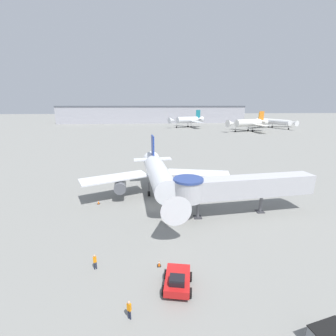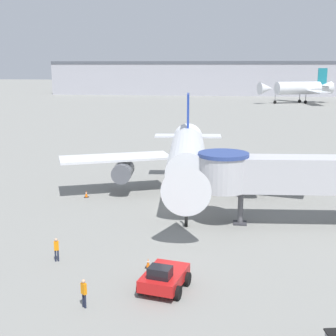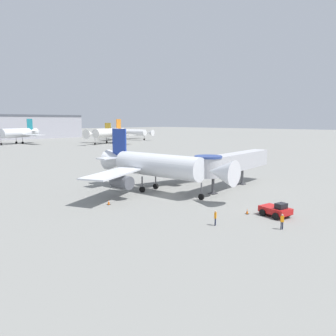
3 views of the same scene
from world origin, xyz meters
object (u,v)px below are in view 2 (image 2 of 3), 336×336
object	(u,v)px
main_airplane	(187,157)
traffic_cone_apron_front	(160,287)
ground_crew_marshaller	(56,248)
background_jet_teal_tail	(299,88)
pushback_tug_red	(164,277)
traffic_cone_port_wing	(86,194)
traffic_cone_near_nose	(148,263)
ground_crew_wing_walker	(84,291)
jet_bridge	(310,174)

from	to	relation	value
main_airplane	traffic_cone_apron_front	world-z (taller)	main_airplane
ground_crew_marshaller	background_jet_teal_tail	xyz separation A→B (m)	(34.34, 141.69, 4.32)
background_jet_teal_tail	main_airplane	bearing A→B (deg)	-35.39
pushback_tug_red	traffic_cone_port_wing	size ratio (longest dim) A/B	5.33
main_airplane	traffic_cone_near_nose	bearing A→B (deg)	-98.14
traffic_cone_port_wing	ground_crew_wing_walker	world-z (taller)	ground_crew_wing_walker
jet_bridge	pushback_tug_red	size ratio (longest dim) A/B	5.61
jet_bridge	background_jet_teal_tail	bearing A→B (deg)	77.68
ground_crew_wing_walker	traffic_cone_apron_front	bearing A→B (deg)	-114.85
ground_crew_marshaller	jet_bridge	bearing A→B (deg)	8.01
ground_crew_marshaller	ground_crew_wing_walker	world-z (taller)	ground_crew_wing_walker
pushback_tug_red	main_airplane	bearing A→B (deg)	102.98
traffic_cone_port_wing	main_airplane	bearing A→B (deg)	7.58
main_airplane	background_jet_teal_tail	bearing A→B (deg)	72.69
ground_crew_marshaller	ground_crew_wing_walker	size ratio (longest dim) A/B	0.99
ground_crew_marshaller	background_jet_teal_tail	world-z (taller)	background_jet_teal_tail
traffic_cone_apron_front	ground_crew_marshaller	size ratio (longest dim) A/B	0.51
traffic_cone_apron_front	traffic_cone_port_wing	size ratio (longest dim) A/B	1.19
main_airplane	traffic_cone_near_nose	world-z (taller)	main_airplane
jet_bridge	traffic_cone_near_nose	world-z (taller)	jet_bridge
main_airplane	background_jet_teal_tail	distance (m)	128.00
main_airplane	jet_bridge	size ratio (longest dim) A/B	1.27
pushback_tug_red	traffic_cone_near_nose	distance (m)	3.28
background_jet_teal_tail	traffic_cone_apron_front	bearing A→B (deg)	-33.58
jet_bridge	ground_crew_wing_walker	size ratio (longest dim) A/B	12.71
traffic_cone_apron_front	traffic_cone_near_nose	size ratio (longest dim) A/B	1.29
traffic_cone_port_wing	ground_crew_marshaller	xyz separation A→B (m)	(2.79, -15.30, 0.60)
traffic_cone_port_wing	ground_crew_wing_walker	size ratio (longest dim) A/B	0.43
pushback_tug_red	ground_crew_wing_walker	xyz separation A→B (m)	(-3.96, -2.60, 0.17)
traffic_cone_apron_front	ground_crew_marshaller	world-z (taller)	ground_crew_marshaller
ground_crew_marshaller	traffic_cone_near_nose	bearing A→B (deg)	-22.63
main_airplane	ground_crew_marshaller	world-z (taller)	main_airplane
ground_crew_wing_walker	jet_bridge	bearing A→B (deg)	-95.57
traffic_cone_near_nose	ground_crew_marshaller	bearing A→B (deg)	178.50
jet_bridge	traffic_cone_apron_front	xyz separation A→B (m)	(-10.12, -13.41, -3.88)
ground_crew_wing_walker	background_jet_teal_tail	bearing A→B (deg)	-65.37
main_airplane	ground_crew_wing_walker	world-z (taller)	main_airplane
traffic_cone_apron_front	traffic_cone_port_wing	xyz separation A→B (m)	(-10.28, 18.88, -0.07)
ground_crew_marshaller	main_airplane	bearing A→B (deg)	45.69
jet_bridge	ground_crew_wing_walker	world-z (taller)	jet_bridge
pushback_tug_red	background_jet_teal_tail	size ratio (longest dim) A/B	0.13
traffic_cone_port_wing	ground_crew_marshaller	distance (m)	15.57
pushback_tug_red	traffic_cone_apron_front	size ratio (longest dim) A/B	4.49
main_airplane	background_jet_teal_tail	world-z (taller)	background_jet_teal_tail
jet_bridge	traffic_cone_apron_front	world-z (taller)	jet_bridge
jet_bridge	background_jet_teal_tail	xyz separation A→B (m)	(16.72, 131.86, 0.98)
traffic_cone_port_wing	traffic_cone_near_nose	bearing A→B (deg)	-59.83
pushback_tug_red	traffic_cone_apron_front	xyz separation A→B (m)	(-0.17, -0.51, -0.37)
traffic_cone_apron_front	background_jet_teal_tail	world-z (taller)	background_jet_teal_tail
traffic_cone_apron_front	ground_crew_wing_walker	distance (m)	4.37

